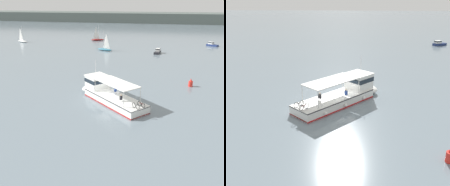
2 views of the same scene
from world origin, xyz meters
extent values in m
plane|color=slate|center=(0.00, 0.00, 0.00)|extent=(400.00, 400.00, 0.00)
cube|color=#515B56|center=(0.00, 143.81, 3.05)|extent=(400.00, 28.00, 6.10)
cube|color=white|center=(1.80, -1.32, 0.55)|extent=(10.28, 9.46, 1.10)
ellipsoid|color=white|center=(-2.90, 2.72, 0.55)|extent=(3.59, 3.67, 1.01)
cube|color=red|center=(1.80, -1.32, 0.10)|extent=(10.30, 9.49, 0.16)
cube|color=#2D2D33|center=(1.80, -1.32, 1.02)|extent=(10.32, 9.51, 0.10)
cube|color=white|center=(-1.54, 1.54, 2.05)|extent=(3.74, 3.76, 1.90)
cube|color=#19232D|center=(-1.54, 1.54, 2.38)|extent=(3.82, 3.83, 0.56)
cube|color=white|center=(-1.54, 1.54, 3.06)|extent=(3.97, 3.98, 0.12)
cube|color=white|center=(2.14, -1.62, 3.15)|extent=(7.00, 6.60, 0.10)
cylinder|color=silver|center=(-1.21, -0.53, 2.10)|extent=(0.08, 0.08, 2.00)
cylinder|color=silver|center=(0.56, 1.53, 2.10)|extent=(0.08, 0.08, 2.00)
cylinder|color=silver|center=(3.72, -4.76, 2.10)|extent=(0.08, 0.08, 2.00)
cylinder|color=silver|center=(5.49, -2.70, 2.10)|extent=(0.08, 0.08, 2.00)
cylinder|color=silver|center=(-1.77, 1.74, 4.22)|extent=(0.06, 0.06, 2.20)
sphere|color=white|center=(0.38, 2.24, 0.50)|extent=(0.36, 0.36, 0.36)
sphere|color=white|center=(2.88, 0.09, 0.50)|extent=(0.36, 0.36, 0.36)
sphere|color=white|center=(5.23, -1.93, 0.50)|extent=(0.36, 0.36, 0.36)
torus|color=black|center=(4.96, -4.63, 1.43)|extent=(0.54, 0.48, 0.66)
torus|color=black|center=(5.49, -5.08, 1.43)|extent=(0.54, 0.48, 0.66)
cylinder|color=#232328|center=(5.22, -4.86, 1.55)|extent=(0.57, 0.50, 0.06)
torus|color=black|center=(5.54, -3.94, 1.43)|extent=(0.54, 0.48, 0.66)
torus|color=black|center=(6.08, -4.40, 1.43)|extent=(0.54, 0.48, 0.66)
cylinder|color=maroon|center=(5.81, -4.17, 1.55)|extent=(0.57, 0.50, 0.06)
cube|color=black|center=(3.00, -2.88, 1.56)|extent=(0.38, 0.39, 0.52)
sphere|color=beige|center=(3.00, -2.88, 1.93)|extent=(0.20, 0.20, 0.20)
cube|color=#2D4CA5|center=(1.62, 0.05, 1.56)|extent=(0.38, 0.39, 0.52)
sphere|color=beige|center=(1.62, 0.05, 1.93)|extent=(0.20, 0.20, 0.20)
cube|color=navy|center=(21.90, 51.85, 0.28)|extent=(3.62, 3.27, 0.56)
cube|color=white|center=(21.41, 52.24, 0.91)|extent=(1.91, 1.83, 0.70)
cube|color=#19232D|center=(21.41, 52.24, 1.09)|extent=(1.93, 1.85, 0.28)
cube|color=#232328|center=(5.58, 35.99, 0.28)|extent=(1.84, 3.76, 0.56)
cube|color=white|center=(5.67, 36.61, 0.91)|extent=(1.28, 1.76, 0.70)
cube|color=#19232D|center=(5.67, 36.61, 1.09)|extent=(1.30, 1.76, 0.28)
ellipsoid|color=white|center=(-41.48, 45.84, 0.30)|extent=(4.93, 3.34, 0.60)
cylinder|color=silver|center=(-41.21, 45.71, 3.00)|extent=(0.08, 0.08, 4.80)
pyramid|color=white|center=(-41.99, 46.05, 2.69)|extent=(1.56, 0.79, 4.08)
ellipsoid|color=teal|center=(-9.54, 36.94, 0.30)|extent=(4.99, 2.94, 0.60)
cylinder|color=silver|center=(-9.82, 37.04, 3.00)|extent=(0.08, 0.08, 4.80)
pyramid|color=white|center=(-9.01, 36.78, 2.69)|extent=(1.62, 0.63, 4.08)
ellipsoid|color=maroon|center=(-16.84, 55.10, 0.30)|extent=(4.94, 3.31, 0.60)
cylinder|color=silver|center=(-16.57, 55.23, 3.00)|extent=(0.08, 0.08, 4.80)
pyramid|color=white|center=(-17.33, 54.84, 2.69)|extent=(1.56, 0.78, 4.08)
cylinder|color=red|center=(12.58, 8.85, 0.45)|extent=(0.70, 0.70, 0.90)
cone|color=red|center=(12.58, 8.85, 1.15)|extent=(0.42, 0.42, 0.50)
camera|label=1|loc=(8.68, -32.83, 13.48)|focal=40.11mm
camera|label=2|loc=(31.00, 1.40, 12.49)|focal=42.40mm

